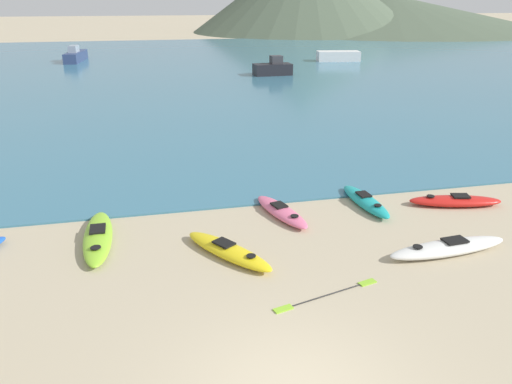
# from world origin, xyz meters

# --- Properties ---
(bay_water) EXTENTS (160.00, 70.00, 0.06)m
(bay_water) POSITION_xyz_m (0.00, 43.46, 0.03)
(bay_water) COLOR teal
(bay_water) RESTS_ON ground_plane
(far_hill_midleft) EXTENTS (67.15, 67.15, 6.96)m
(far_hill_midleft) POSITION_xyz_m (50.76, 97.28, 3.48)
(far_hill_midleft) COLOR #4C5B47
(far_hill_midleft) RESTS_ON ground_plane
(kayak_on_sand_1) EXTENTS (2.28, 2.95, 0.36)m
(kayak_on_sand_1) POSITION_xyz_m (-0.25, 5.29, 0.16)
(kayak_on_sand_1) COLOR yellow
(kayak_on_sand_1) RESTS_ON ground_plane
(kayak_on_sand_2) EXTENTS (3.55, 0.99, 0.39)m
(kayak_on_sand_2) POSITION_xyz_m (5.49, 4.12, 0.17)
(kayak_on_sand_2) COLOR white
(kayak_on_sand_2) RESTS_ON ground_plane
(kayak_on_sand_3) EXTENTS (0.84, 3.50, 0.35)m
(kayak_on_sand_3) POSITION_xyz_m (-3.65, 6.91, 0.15)
(kayak_on_sand_3) COLOR #8CCC2D
(kayak_on_sand_3) RESTS_ON ground_plane
(kayak_on_sand_4) EXTENTS (0.84, 2.92, 0.38)m
(kayak_on_sand_4) POSITION_xyz_m (4.72, 7.67, 0.17)
(kayak_on_sand_4) COLOR teal
(kayak_on_sand_4) RESTS_ON ground_plane
(kayak_on_sand_5) EXTENTS (3.09, 1.39, 0.37)m
(kayak_on_sand_5) POSITION_xyz_m (7.60, 7.02, 0.17)
(kayak_on_sand_5) COLOR red
(kayak_on_sand_5) RESTS_ON ground_plane
(kayak_on_sand_6) EXTENTS (1.40, 2.91, 0.34)m
(kayak_on_sand_6) POSITION_xyz_m (1.82, 7.51, 0.15)
(kayak_on_sand_6) COLOR #E5668C
(kayak_on_sand_6) RESTS_ON ground_plane
(moored_boat_0) EXTENTS (3.32, 1.67, 1.64)m
(moored_boat_0) POSITION_xyz_m (9.21, 36.72, 0.63)
(moored_boat_0) COLOR black
(moored_boat_0) RESTS_ON bay_water
(moored_boat_1) EXTENTS (4.69, 2.60, 1.02)m
(moored_boat_1) POSITION_xyz_m (18.64, 45.20, 0.57)
(moored_boat_1) COLOR white
(moored_boat_1) RESTS_ON bay_water
(moored_boat_3) EXTENTS (1.97, 6.09, 1.66)m
(moored_boat_3) POSITION_xyz_m (-8.67, 51.26, 0.64)
(moored_boat_3) COLOR navy
(moored_boat_3) RESTS_ON bay_water
(loose_paddle) EXTENTS (2.73, 0.89, 0.03)m
(loose_paddle) POSITION_xyz_m (1.64, 2.93, 0.01)
(loose_paddle) COLOR black
(loose_paddle) RESTS_ON ground_plane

